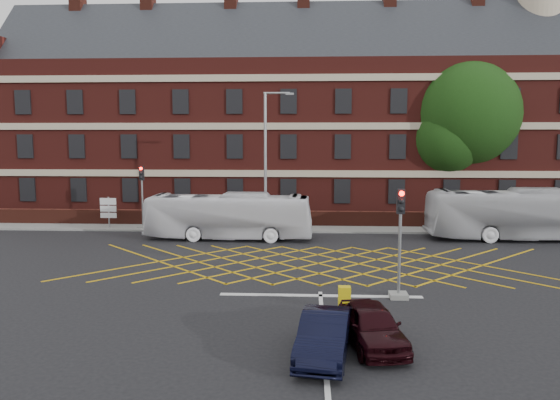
{
  "coord_description": "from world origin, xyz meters",
  "views": [
    {
      "loc": [
        -0.5,
        -24.53,
        6.3
      ],
      "look_at": [
        -1.87,
        1.5,
        3.22
      ],
      "focal_mm": 35.0,
      "sensor_mm": 36.0,
      "label": 1
    }
  ],
  "objects_px": {
    "bus_right": "(521,214)",
    "direction_signs": "(108,209)",
    "deciduous_tree": "(464,122)",
    "traffic_light_near": "(400,254)",
    "street_lamp": "(267,188)",
    "utility_cabinet": "(344,299)",
    "car_maroon": "(372,325)",
    "traffic_light_far": "(143,203)",
    "bus_left": "(229,216)",
    "car_navy": "(324,335)"
  },
  "relations": [
    {
      "from": "car_navy",
      "to": "car_maroon",
      "type": "distance_m",
      "value": 1.7
    },
    {
      "from": "street_lamp",
      "to": "utility_cabinet",
      "type": "relative_size",
      "value": 9.49
    },
    {
      "from": "bus_left",
      "to": "street_lamp",
      "type": "distance_m",
      "value": 2.98
    },
    {
      "from": "deciduous_tree",
      "to": "traffic_light_far",
      "type": "bearing_deg",
      "value": -164.4
    },
    {
      "from": "car_navy",
      "to": "street_lamp",
      "type": "xyz_separation_m",
      "value": [
        -3.1,
        18.73,
        2.45
      ]
    },
    {
      "from": "bus_left",
      "to": "utility_cabinet",
      "type": "bearing_deg",
      "value": -154.03
    },
    {
      "from": "bus_right",
      "to": "street_lamp",
      "type": "bearing_deg",
      "value": 88.32
    },
    {
      "from": "bus_right",
      "to": "traffic_light_near",
      "type": "xyz_separation_m",
      "value": [
        -9.34,
        -12.54,
        0.2
      ]
    },
    {
      "from": "street_lamp",
      "to": "utility_cabinet",
      "type": "height_order",
      "value": "street_lamp"
    },
    {
      "from": "bus_left",
      "to": "traffic_light_near",
      "type": "distance_m",
      "value": 14.49
    },
    {
      "from": "traffic_light_far",
      "to": "utility_cabinet",
      "type": "bearing_deg",
      "value": -53.48
    },
    {
      "from": "bus_left",
      "to": "traffic_light_near",
      "type": "bearing_deg",
      "value": -142.95
    },
    {
      "from": "bus_right",
      "to": "traffic_light_far",
      "type": "xyz_separation_m",
      "value": [
        -24.05,
        2.49,
        0.2
      ]
    },
    {
      "from": "deciduous_tree",
      "to": "direction_signs",
      "type": "height_order",
      "value": "deciduous_tree"
    },
    {
      "from": "bus_left",
      "to": "street_lamp",
      "type": "bearing_deg",
      "value": -62.58
    },
    {
      "from": "utility_cabinet",
      "to": "bus_right",
      "type": "bearing_deg",
      "value": 51.18
    },
    {
      "from": "bus_left",
      "to": "car_navy",
      "type": "height_order",
      "value": "bus_left"
    },
    {
      "from": "traffic_light_near",
      "to": "traffic_light_far",
      "type": "xyz_separation_m",
      "value": [
        -14.71,
        15.03,
        0.0
      ]
    },
    {
      "from": "traffic_light_near",
      "to": "utility_cabinet",
      "type": "relative_size",
      "value": 4.53
    },
    {
      "from": "car_maroon",
      "to": "direction_signs",
      "type": "height_order",
      "value": "direction_signs"
    },
    {
      "from": "deciduous_tree",
      "to": "traffic_light_near",
      "type": "height_order",
      "value": "deciduous_tree"
    },
    {
      "from": "car_maroon",
      "to": "street_lamp",
      "type": "xyz_separation_m",
      "value": [
        -4.55,
        17.84,
        2.45
      ]
    },
    {
      "from": "bus_left",
      "to": "traffic_light_near",
      "type": "relative_size",
      "value": 2.38
    },
    {
      "from": "car_maroon",
      "to": "traffic_light_far",
      "type": "height_order",
      "value": "traffic_light_far"
    },
    {
      "from": "traffic_light_far",
      "to": "street_lamp",
      "type": "relative_size",
      "value": 0.48
    },
    {
      "from": "deciduous_tree",
      "to": "traffic_light_far",
      "type": "distance_m",
      "value": 24.42
    },
    {
      "from": "bus_left",
      "to": "direction_signs",
      "type": "height_order",
      "value": "bus_left"
    },
    {
      "from": "bus_right",
      "to": "traffic_light_far",
      "type": "relative_size",
      "value": 2.62
    },
    {
      "from": "bus_right",
      "to": "deciduous_tree",
      "type": "xyz_separation_m",
      "value": [
        -1.16,
        8.88,
        5.8
      ]
    },
    {
      "from": "bus_right",
      "to": "utility_cabinet",
      "type": "xyz_separation_m",
      "value": [
        -11.57,
        -14.38,
        -1.09
      ]
    },
    {
      "from": "car_maroon",
      "to": "traffic_light_far",
      "type": "xyz_separation_m",
      "value": [
        -13.11,
        19.98,
        1.13
      ]
    },
    {
      "from": "bus_left",
      "to": "utility_cabinet",
      "type": "xyz_separation_m",
      "value": [
        6.16,
        -13.65,
        -0.94
      ]
    },
    {
      "from": "bus_left",
      "to": "traffic_light_far",
      "type": "height_order",
      "value": "traffic_light_far"
    },
    {
      "from": "direction_signs",
      "to": "utility_cabinet",
      "type": "height_order",
      "value": "direction_signs"
    },
    {
      "from": "bus_left",
      "to": "car_maroon",
      "type": "relative_size",
      "value": 2.72
    },
    {
      "from": "deciduous_tree",
      "to": "bus_right",
      "type": "bearing_deg",
      "value": -82.56
    },
    {
      "from": "traffic_light_near",
      "to": "direction_signs",
      "type": "relative_size",
      "value": 1.94
    },
    {
      "from": "deciduous_tree",
      "to": "utility_cabinet",
      "type": "distance_m",
      "value": 26.4
    },
    {
      "from": "traffic_light_near",
      "to": "car_maroon",
      "type": "bearing_deg",
      "value": -107.95
    },
    {
      "from": "car_navy",
      "to": "utility_cabinet",
      "type": "height_order",
      "value": "car_navy"
    },
    {
      "from": "bus_left",
      "to": "direction_signs",
      "type": "xyz_separation_m",
      "value": [
        -8.65,
        3.11,
        -0.04
      ]
    },
    {
      "from": "traffic_light_far",
      "to": "car_maroon",
      "type": "bearing_deg",
      "value": -56.73
    },
    {
      "from": "traffic_light_near",
      "to": "street_lamp",
      "type": "distance_m",
      "value": 14.34
    },
    {
      "from": "deciduous_tree",
      "to": "street_lamp",
      "type": "distance_m",
      "value": 17.22
    },
    {
      "from": "car_navy",
      "to": "deciduous_tree",
      "type": "xyz_separation_m",
      "value": [
        11.24,
        27.26,
        6.72
      ]
    },
    {
      "from": "bus_right",
      "to": "traffic_light_far",
      "type": "bearing_deg",
      "value": 83.71
    },
    {
      "from": "bus_left",
      "to": "deciduous_tree",
      "type": "xyz_separation_m",
      "value": [
        16.56,
        9.61,
        5.94
      ]
    },
    {
      "from": "traffic_light_far",
      "to": "car_navy",
      "type": "bearing_deg",
      "value": -60.81
    },
    {
      "from": "bus_right",
      "to": "traffic_light_far",
      "type": "height_order",
      "value": "traffic_light_far"
    },
    {
      "from": "bus_right",
      "to": "direction_signs",
      "type": "bearing_deg",
      "value": 84.45
    }
  ]
}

